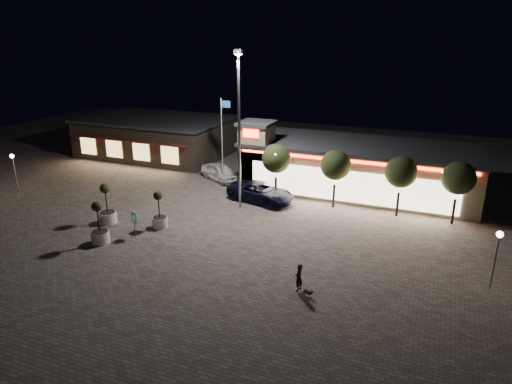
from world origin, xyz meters
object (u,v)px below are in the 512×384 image
at_px(white_sedan, 220,172).
at_px(planter_mid, 100,230).
at_px(planter_left, 107,211).
at_px(pickup_truck, 261,192).
at_px(pedestrian, 299,277).
at_px(valet_sign, 134,220).

relative_size(white_sedan, planter_mid, 1.57).
bearing_deg(planter_left, planter_mid, -59.09).
distance_m(pickup_truck, pedestrian, 14.24).
height_order(pedestrian, planter_left, planter_left).
bearing_deg(pedestrian, planter_mid, -81.03).
relative_size(pickup_truck, pedestrian, 3.61).
height_order(planter_left, planter_mid, planter_left).
xyz_separation_m(planter_left, planter_mid, (1.76, -2.94, -0.04)).
relative_size(pickup_truck, planter_mid, 1.93).
distance_m(pickup_truck, valet_sign, 11.34).
bearing_deg(planter_mid, valet_sign, 45.84).
xyz_separation_m(white_sedan, pedestrian, (12.94, -16.27, 0.00)).
height_order(pickup_truck, valet_sign, valet_sign).
bearing_deg(planter_left, pedestrian, -12.88).
distance_m(planter_mid, valet_sign, 2.35).
height_order(white_sedan, planter_left, planter_left).
xyz_separation_m(pickup_truck, pedestrian, (7.17, -12.31, -0.00)).
xyz_separation_m(pickup_truck, planter_mid, (-7.08, -11.59, 0.12)).
bearing_deg(valet_sign, pedestrian, -10.71).
relative_size(planter_left, planter_mid, 1.04).
distance_m(planter_left, valet_sign, 3.62).
bearing_deg(planter_mid, pickup_truck, 58.57).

